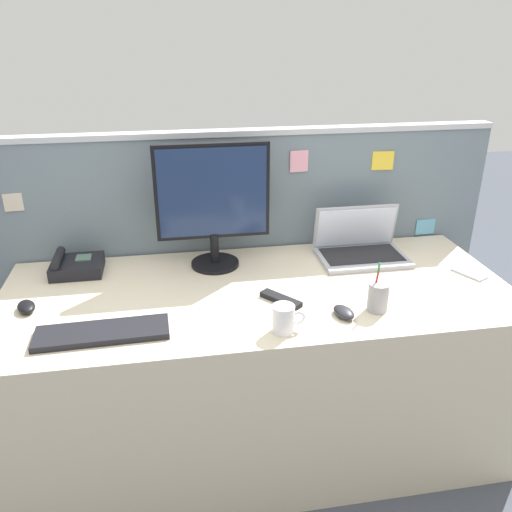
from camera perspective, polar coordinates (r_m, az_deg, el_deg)
The scene contains 13 objects.
ground_plane at distance 2.48m, azimuth 0.21°, elevation -19.20°, with size 10.00×10.00×0.00m, color #424751.
desk at distance 2.24m, azimuth 0.22°, elevation -12.19°, with size 1.97×0.82×0.75m, color beige.
cubicle_divider at distance 2.48m, azimuth -1.55°, elevation -1.05°, with size 2.30×0.08×1.28m.
desktop_monitor at distance 2.14m, azimuth -4.74°, elevation 6.16°, with size 0.47×0.20×0.52m.
laptop at distance 2.34m, azimuth 11.22°, elevation 1.10°, with size 0.38×0.26×0.21m.
desk_phone at distance 2.28m, azimuth -19.05°, elevation -0.99°, with size 0.20×0.18×0.09m.
keyboard_main at distance 1.82m, azimuth -16.40°, elevation -8.01°, with size 0.44×0.14×0.02m, color black.
computer_mouse_right_hand at distance 1.88m, azimuth 9.54°, elevation -6.05°, with size 0.06×0.10×0.03m, color #232328.
computer_mouse_left_hand at distance 2.06m, azimuth -23.75°, elevation -5.08°, with size 0.06×0.10×0.03m, color black.
pen_cup at distance 1.92m, azimuth 13.15°, elevation -4.34°, with size 0.07×0.07×0.19m.
cell_phone_silver_slab at distance 2.33m, azimuth 22.21°, elevation -1.74°, with size 0.06×0.14×0.01m, color #B7BAC1.
tv_remote at distance 1.95m, azimuth 2.71°, elevation -4.73°, with size 0.04×0.17×0.02m, color black.
coffee_mug at distance 1.75m, azimuth 3.08°, elevation -6.84°, with size 0.11×0.08×0.10m.
Camera 1 is at (-0.31, -1.77, 1.70)m, focal length 36.72 mm.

